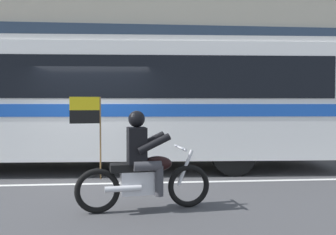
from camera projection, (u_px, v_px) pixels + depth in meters
name	position (u px, v px, depth m)	size (l,w,h in m)	color
ground_plane	(93.00, 178.00, 8.00)	(60.00, 60.00, 0.00)	#3D3D3F
sidewalk_curb	(110.00, 147.00, 13.07)	(28.00, 3.80, 0.15)	#B7B2A8
lane_center_stripe	(89.00, 184.00, 7.40)	(26.60, 0.14, 0.01)	silver
transit_bus	(90.00, 96.00, 9.10)	(12.59, 3.08, 3.22)	white
motorcycle_with_rider	(143.00, 168.00, 5.54)	(2.18, 0.70, 1.78)	black
fire_hydrant	(89.00, 138.00, 12.04)	(0.22, 0.30, 0.75)	#4C8C3F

